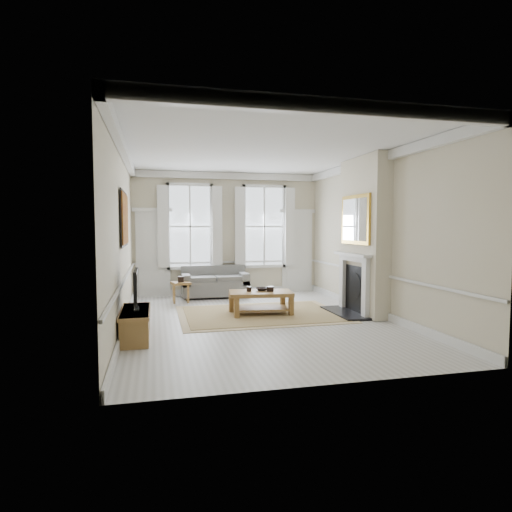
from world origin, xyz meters
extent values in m
plane|color=#B7B5AD|center=(0.00, 0.00, 0.00)|extent=(7.20, 7.20, 0.00)
plane|color=white|center=(0.00, 0.00, 3.40)|extent=(7.20, 7.20, 0.00)
plane|color=beige|center=(0.00, 3.60, 1.70)|extent=(5.20, 0.00, 5.20)
plane|color=beige|center=(-2.60, 0.00, 1.70)|extent=(0.00, 7.20, 7.20)
plane|color=beige|center=(2.60, 0.00, 1.70)|extent=(0.00, 7.20, 7.20)
cube|color=silver|center=(-2.05, 3.56, 1.15)|extent=(0.90, 0.08, 2.30)
cube|color=silver|center=(2.05, 3.56, 1.15)|extent=(0.90, 0.08, 2.30)
cube|color=#A5721C|center=(-2.56, 0.30, 2.05)|extent=(0.05, 1.66, 1.06)
cube|color=beige|center=(2.43, 0.20, 1.70)|extent=(0.35, 1.70, 3.38)
cube|color=black|center=(2.00, 0.20, 0.03)|extent=(0.55, 1.50, 0.05)
cube|color=silver|center=(2.20, -0.35, 0.57)|extent=(0.10, 0.18, 1.15)
cube|color=silver|center=(2.20, 0.75, 0.57)|extent=(0.10, 0.18, 1.15)
cube|color=silver|center=(2.15, 0.20, 1.30)|extent=(0.20, 1.45, 0.06)
cube|color=black|center=(2.25, 0.20, 0.55)|extent=(0.02, 0.92, 1.00)
cube|color=gold|center=(2.21, 0.20, 2.05)|extent=(0.06, 1.26, 1.06)
cube|color=slate|center=(-0.44, 3.05, 0.26)|extent=(1.75, 0.85, 0.40)
cube|color=slate|center=(-0.44, 3.38, 0.62)|extent=(1.75, 0.20, 0.44)
cube|color=slate|center=(-1.22, 3.05, 0.50)|extent=(0.20, 0.85, 0.30)
cube|color=slate|center=(0.34, 3.05, 0.50)|extent=(0.20, 0.85, 0.30)
cylinder|color=olive|center=(-1.20, 2.74, 0.04)|extent=(0.06, 0.06, 0.08)
cylinder|color=olive|center=(0.32, 3.36, 0.04)|extent=(0.06, 0.06, 0.08)
cube|color=olive|center=(-1.38, 2.50, 0.48)|extent=(0.52, 0.52, 0.06)
cube|color=olive|center=(-1.54, 2.34, 0.23)|extent=(0.05, 0.05, 0.45)
cube|color=olive|center=(-1.22, 2.34, 0.23)|extent=(0.05, 0.05, 0.45)
cube|color=olive|center=(-1.54, 2.66, 0.23)|extent=(0.05, 0.05, 0.45)
cube|color=olive|center=(-1.22, 2.66, 0.23)|extent=(0.05, 0.05, 0.45)
cube|color=#A38B54|center=(0.21, 0.59, 0.01)|extent=(3.50, 2.60, 0.02)
cube|color=olive|center=(0.21, 0.59, 0.46)|extent=(1.43, 0.95, 0.08)
cube|color=olive|center=(-0.36, 0.30, 0.21)|extent=(0.10, 0.10, 0.42)
cube|color=olive|center=(0.78, 0.30, 0.21)|extent=(0.10, 0.10, 0.42)
cube|color=olive|center=(-0.36, 0.88, 0.21)|extent=(0.10, 0.10, 0.42)
cube|color=olive|center=(0.78, 0.88, 0.21)|extent=(0.10, 0.10, 0.42)
cylinder|color=black|center=(-0.04, 0.64, 0.56)|extent=(0.10, 0.10, 0.10)
cylinder|color=black|center=(0.41, 0.54, 0.56)|extent=(0.15, 0.15, 0.11)
imported|color=black|center=(0.26, 0.69, 0.54)|extent=(0.28, 0.28, 0.07)
cube|color=olive|center=(-2.34, -0.85, 0.25)|extent=(0.45, 1.38, 0.49)
cube|color=black|center=(-2.32, -0.85, 0.51)|extent=(0.08, 0.30, 0.03)
cube|color=black|center=(-2.32, -0.85, 0.90)|extent=(0.05, 0.90, 0.55)
cube|color=black|center=(-2.29, -0.85, 0.90)|extent=(0.01, 0.83, 0.50)
camera|label=1|loc=(-2.00, -8.29, 1.91)|focal=30.00mm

